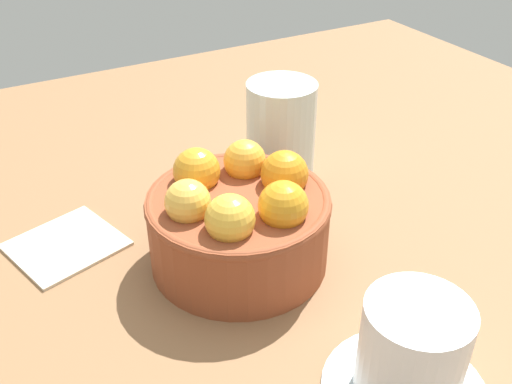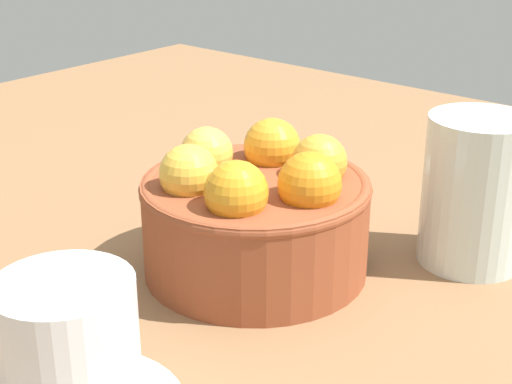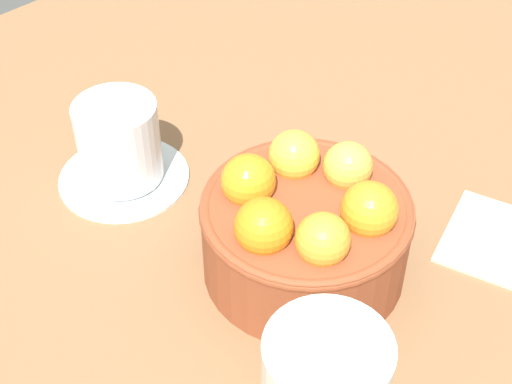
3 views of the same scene
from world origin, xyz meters
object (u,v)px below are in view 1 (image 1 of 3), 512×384
terracotta_bowl (239,220)px  water_glass (281,131)px  folded_napkin (66,244)px  coffee_cup (411,357)px

terracotta_bowl → water_glass: (-10.99, -11.24, 0.98)cm
water_glass → folded_napkin: water_glass is taller
terracotta_bowl → folded_napkin: terracotta_bowl is taller
coffee_cup → terracotta_bowl: bearing=-79.8°
water_glass → folded_napkin: bearing=3.6°
terracotta_bowl → folded_napkin: 17.09cm
coffee_cup → water_glass: water_glass is taller
water_glass → terracotta_bowl: bearing=45.7°
water_glass → coffee_cup: bearing=75.7°
terracotta_bowl → water_glass: 15.75cm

